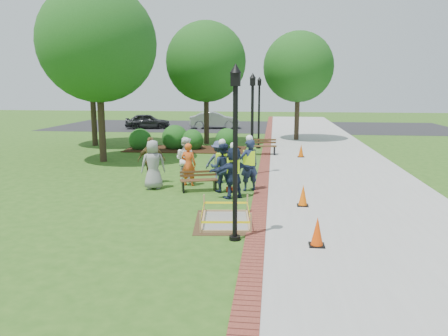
# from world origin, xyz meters

# --- Properties ---
(ground) EXTENTS (100.00, 100.00, 0.00)m
(ground) POSITION_xyz_m (0.00, 0.00, 0.00)
(ground) COLOR #285116
(ground) RESTS_ON ground
(sidewalk) EXTENTS (6.00, 60.00, 0.02)m
(sidewalk) POSITION_xyz_m (5.00, 10.00, 0.01)
(sidewalk) COLOR #9E9E99
(sidewalk) RESTS_ON ground
(brick_edging) EXTENTS (0.50, 60.00, 0.03)m
(brick_edging) POSITION_xyz_m (1.75, 10.00, 0.01)
(brick_edging) COLOR maroon
(brick_edging) RESTS_ON ground
(mulch_bed) EXTENTS (7.00, 3.00, 0.05)m
(mulch_bed) POSITION_xyz_m (-3.00, 12.00, 0.02)
(mulch_bed) COLOR #381E0F
(mulch_bed) RESTS_ON ground
(parking_lot) EXTENTS (36.00, 12.00, 0.01)m
(parking_lot) POSITION_xyz_m (0.00, 27.00, 0.00)
(parking_lot) COLOR black
(parking_lot) RESTS_ON ground
(wet_concrete_pad) EXTENTS (1.94, 2.47, 0.55)m
(wet_concrete_pad) POSITION_xyz_m (0.87, -1.61, 0.23)
(wet_concrete_pad) COLOR #47331E
(wet_concrete_pad) RESTS_ON ground
(bench_near) EXTENTS (1.40, 0.82, 0.72)m
(bench_near) POSITION_xyz_m (-0.48, 1.87, 0.23)
(bench_near) COLOR brown
(bench_near) RESTS_ON ground
(bench_far) EXTENTS (1.62, 0.65, 0.86)m
(bench_far) POSITION_xyz_m (1.52, 10.48, 0.27)
(bench_far) COLOR brown
(bench_far) RESTS_ON ground
(cone_front) EXTENTS (0.37, 0.37, 0.73)m
(cone_front) POSITION_xyz_m (3.22, -3.23, 0.35)
(cone_front) COLOR black
(cone_front) RESTS_ON ground
(cone_back) EXTENTS (0.35, 0.35, 0.70)m
(cone_back) POSITION_xyz_m (3.11, 0.27, 0.34)
(cone_back) COLOR black
(cone_back) RESTS_ON ground
(cone_far) EXTENTS (0.35, 0.35, 0.69)m
(cone_far) POSITION_xyz_m (3.61, 9.91, 0.33)
(cone_far) COLOR black
(cone_far) RESTS_ON ground
(toolbox) EXTENTS (0.41, 0.31, 0.18)m
(toolbox) POSITION_xyz_m (0.70, 1.88, 0.09)
(toolbox) COLOR red
(toolbox) RESTS_ON ground
(lamp_near) EXTENTS (0.28, 0.28, 4.26)m
(lamp_near) POSITION_xyz_m (1.25, -3.00, 2.48)
(lamp_near) COLOR black
(lamp_near) RESTS_ON ground
(lamp_mid) EXTENTS (0.28, 0.28, 4.26)m
(lamp_mid) POSITION_xyz_m (1.25, 5.00, 2.48)
(lamp_mid) COLOR black
(lamp_mid) RESTS_ON ground
(lamp_far) EXTENTS (0.28, 0.28, 4.26)m
(lamp_far) POSITION_xyz_m (1.25, 13.00, 2.48)
(lamp_far) COLOR black
(lamp_far) RESTS_ON ground
(tree_left) EXTENTS (5.62, 5.62, 8.55)m
(tree_left) POSITION_xyz_m (-6.31, 7.49, 5.72)
(tree_left) COLOR #3D2D1E
(tree_left) RESTS_ON ground
(tree_back) EXTENTS (5.05, 5.05, 7.73)m
(tree_back) POSITION_xyz_m (-2.19, 14.74, 5.20)
(tree_back) COLOR #3D2D1E
(tree_back) RESTS_ON ground
(tree_right) EXTENTS (4.76, 4.76, 7.36)m
(tree_right) POSITION_xyz_m (3.72, 17.45, 4.97)
(tree_right) COLOR #3D2D1E
(tree_right) RESTS_ON ground
(tree_far) EXTENTS (6.03, 6.03, 9.10)m
(tree_far) POSITION_xyz_m (-9.07, 13.06, 6.08)
(tree_far) COLOR #3D2D1E
(tree_far) RESTS_ON ground
(shrub_a) EXTENTS (1.34, 1.34, 1.34)m
(shrub_a) POSITION_xyz_m (-5.70, 11.70, 0.00)
(shrub_a) COLOR #1A4A15
(shrub_a) RESTS_ON ground
(shrub_b) EXTENTS (1.55, 1.55, 1.55)m
(shrub_b) POSITION_xyz_m (-3.71, 12.21, 0.00)
(shrub_b) COLOR #1A4A15
(shrub_b) RESTS_ON ground
(shrub_c) EXTENTS (1.30, 1.30, 1.30)m
(shrub_c) POSITION_xyz_m (-2.63, 12.04, 0.00)
(shrub_c) COLOR #1A4A15
(shrub_c) RESTS_ON ground
(shrub_d) EXTENTS (1.38, 1.38, 1.38)m
(shrub_d) POSITION_xyz_m (-0.59, 12.23, 0.00)
(shrub_d) COLOR #1A4A15
(shrub_d) RESTS_ON ground
(shrub_e) EXTENTS (1.02, 1.02, 1.02)m
(shrub_e) POSITION_xyz_m (-2.77, 12.72, 0.00)
(shrub_e) COLOR #1A4A15
(shrub_e) RESTS_ON ground
(casual_person_a) EXTENTS (0.67, 0.54, 1.81)m
(casual_person_a) POSITION_xyz_m (-2.20, 2.04, 0.91)
(casual_person_a) COLOR gray
(casual_person_a) RESTS_ON ground
(casual_person_b) EXTENTS (0.57, 0.43, 1.62)m
(casual_person_b) POSITION_xyz_m (-1.03, 2.73, 0.81)
(casual_person_b) COLOR #E4541A
(casual_person_b) RESTS_ON ground
(casual_person_c) EXTENTS (0.67, 0.57, 1.77)m
(casual_person_c) POSITION_xyz_m (-1.27, 3.36, 0.89)
(casual_person_c) COLOR white
(casual_person_c) RESTS_ON ground
(casual_person_d) EXTENTS (0.64, 0.48, 1.80)m
(casual_person_d) POSITION_xyz_m (-2.53, 2.97, 0.90)
(casual_person_d) COLOR brown
(casual_person_d) RESTS_ON ground
(casual_person_e) EXTENTS (0.55, 0.37, 1.65)m
(casual_person_e) POSITION_xyz_m (0.06, 3.34, 0.83)
(casual_person_e) COLOR #384162
(casual_person_e) RESTS_ON ground
(hivis_worker_a) EXTENTS (0.67, 0.60, 1.91)m
(hivis_worker_a) POSITION_xyz_m (0.84, 1.07, 0.95)
(hivis_worker_a) COLOR #18293E
(hivis_worker_a) RESTS_ON ground
(hivis_worker_b) EXTENTS (0.71, 0.63, 2.03)m
(hivis_worker_b) POSITION_xyz_m (1.30, 2.17, 1.00)
(hivis_worker_b) COLOR #17293C
(hivis_worker_b) RESTS_ON ground
(hivis_worker_c) EXTENTS (0.60, 0.41, 1.91)m
(hivis_worker_c) POSITION_xyz_m (0.36, 1.86, 0.95)
(hivis_worker_c) COLOR #181D3F
(hivis_worker_c) RESTS_ON ground
(parked_car_a) EXTENTS (2.93, 4.73, 1.43)m
(parked_car_a) POSITION_xyz_m (-8.86, 24.03, 0.00)
(parked_car_a) COLOR #252527
(parked_car_a) RESTS_ON ground
(parked_car_b) EXTENTS (2.75, 5.08, 1.58)m
(parked_car_b) POSITION_xyz_m (-3.05, 24.92, 0.00)
(parked_car_b) COLOR #95959A
(parked_car_b) RESTS_ON ground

